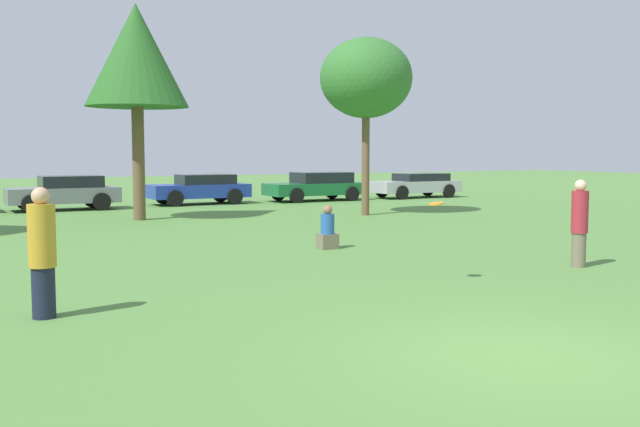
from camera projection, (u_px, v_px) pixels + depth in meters
name	position (u px, v px, depth m)	size (l,w,h in m)	color
ground_plane	(526.00, 356.00, 8.01)	(120.00, 120.00, 0.00)	#54843D
person_thrower	(42.00, 253.00, 9.75)	(0.37, 0.37, 1.78)	#191E33
person_catcher	(579.00, 223.00, 14.11)	(0.32, 0.32, 1.71)	#726651
frisbee	(436.00, 204.00, 12.31)	(0.25, 0.25, 0.06)	orange
bystander_sitting	(328.00, 231.00, 16.80)	(0.43, 0.36, 1.02)	#726651
tree_1	(136.00, 57.00, 23.46)	(3.33, 3.33, 7.04)	brown
tree_2	(366.00, 79.00, 25.36)	(3.25, 3.25, 6.24)	brown
parked_car_grey	(65.00, 192.00, 27.91)	(4.12, 2.00, 1.32)	slate
parked_car_blue	(200.00, 188.00, 31.06)	(4.25, 1.96, 1.28)	#1E389E
parked_car_green	(317.00, 186.00, 33.23)	(4.62, 2.09, 1.31)	#196633
parked_car_silver	(417.00, 184.00, 35.50)	(4.53, 1.91, 1.19)	#B2B2B7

